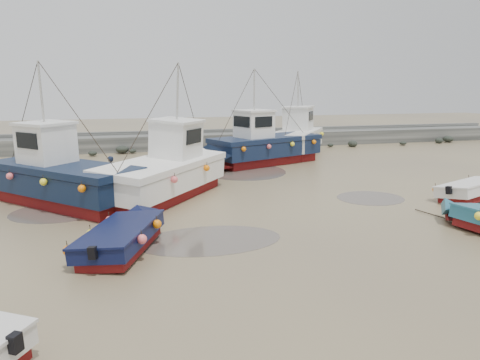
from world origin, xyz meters
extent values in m
plane|color=#8C7B55|center=(0.00, 0.00, 0.00)|extent=(120.00, 120.00, 0.00)
cube|color=slate|center=(0.00, 22.00, 0.60)|extent=(60.00, 2.20, 1.20)
cube|color=slate|center=(0.00, 23.21, 1.32)|extent=(60.00, 0.60, 0.25)
ellipsoid|color=black|center=(5.10, 19.02, 0.29)|extent=(0.84, 0.86, 0.51)
ellipsoid|color=black|center=(7.80, 20.56, 0.34)|extent=(0.98, 1.07, 0.72)
ellipsoid|color=black|center=(14.16, 19.54, 0.27)|extent=(0.78, 0.90, 0.59)
ellipsoid|color=black|center=(23.03, 19.80, 0.24)|extent=(0.68, 0.72, 0.52)
ellipsoid|color=black|center=(18.92, 19.27, 0.21)|extent=(0.60, 0.70, 0.31)
ellipsoid|color=black|center=(-5.07, 20.46, 0.35)|extent=(0.99, 0.80, 0.58)
ellipsoid|color=black|center=(12.19, 19.77, 0.19)|extent=(0.54, 0.46, 0.30)
ellipsoid|color=black|center=(9.69, 19.97, 0.21)|extent=(0.61, 0.47, 0.46)
ellipsoid|color=black|center=(24.28, 20.15, 0.32)|extent=(0.92, 0.97, 0.58)
ellipsoid|color=black|center=(-4.31, 20.27, 0.21)|extent=(0.61, 0.53, 0.32)
ellipsoid|color=black|center=(10.99, 20.60, 0.23)|extent=(0.67, 0.55, 0.43)
ellipsoid|color=black|center=(-9.17, 19.34, 0.38)|extent=(1.09, 0.88, 0.72)
ellipsoid|color=black|center=(-7.25, 19.65, 0.23)|extent=(0.65, 0.60, 0.37)
ellipsoid|color=black|center=(9.46, 19.39, 0.31)|extent=(0.88, 0.64, 0.62)
ellipsoid|color=black|center=(-0.92, 19.60, 0.22)|extent=(0.64, 0.62, 0.48)
ellipsoid|color=black|center=(7.84, 20.42, 0.19)|extent=(0.55, 0.45, 0.29)
cylinder|color=#554C43|center=(-2.60, -1.50, 0.00)|extent=(5.03, 5.03, 0.01)
cylinder|color=#554C43|center=(5.94, 2.51, 0.00)|extent=(3.16, 3.16, 0.01)
cylinder|color=#554C43|center=(-8.01, 3.69, 0.00)|extent=(3.94, 3.94, 0.01)
cylinder|color=#554C43|center=(1.96, 10.98, 0.00)|extent=(5.33, 5.33, 0.01)
cube|color=black|center=(-7.45, -8.19, 0.70)|extent=(0.27, 0.28, 0.35)
cube|color=maroon|center=(-5.51, -1.94, 0.15)|extent=(2.70, 3.91, 0.30)
cube|color=black|center=(-5.51, -1.94, 0.53)|extent=(3.04, 4.25, 0.45)
pyramid|color=black|center=(-4.66, 0.20, 0.98)|extent=(1.86, 1.30, 0.90)
cube|color=brown|center=(-5.51, -1.94, 0.69)|extent=(2.49, 3.55, 0.10)
cube|color=black|center=(-5.51, -1.94, 0.78)|extent=(3.13, 4.36, 0.07)
cube|color=black|center=(-6.26, -3.83, 0.70)|extent=(0.27, 0.25, 0.35)
cylinder|color=black|center=(-4.31, 1.07, 0.03)|extent=(0.78, 1.87, 0.04)
sphere|color=orange|center=(-6.99, -3.01, 0.63)|extent=(0.30, 0.30, 0.30)
sphere|color=orange|center=(-4.88, -3.02, 0.63)|extent=(0.30, 0.30, 0.30)
sphere|color=orange|center=(-6.42, -1.57, 0.63)|extent=(0.30, 0.30, 0.30)
sphere|color=orange|center=(-4.31, -1.58, 0.63)|extent=(0.30, 0.30, 0.30)
sphere|color=orange|center=(-5.85, -0.13, 0.63)|extent=(0.30, 0.30, 0.30)
pyramid|color=#215C73|center=(7.01, -1.83, 0.98)|extent=(1.72, 1.03, 0.90)
cylinder|color=black|center=(6.82, -0.97, 0.03)|extent=(0.46, 1.96, 0.04)
sphere|color=orange|center=(6.45, -3.63, 0.63)|extent=(0.30, 0.30, 0.30)
cube|color=maroon|center=(10.40, 1.07, 0.15)|extent=(3.92, 2.69, 0.30)
cube|color=silver|center=(10.40, 1.07, 0.53)|extent=(4.26, 3.01, 0.45)
cube|color=brown|center=(10.40, 1.07, 0.69)|extent=(3.56, 2.47, 0.10)
cube|color=silver|center=(10.40, 1.07, 0.78)|extent=(4.37, 3.10, 0.07)
cube|color=black|center=(8.50, 0.24, 0.70)|extent=(0.25, 0.27, 0.35)
sphere|color=orange|center=(8.59, 1.26, 0.63)|extent=(0.30, 0.30, 0.30)
sphere|color=orange|center=(11.50, 2.52, 0.63)|extent=(0.30, 0.30, 0.30)
cube|color=maroon|center=(-7.80, 4.77, 0.28)|extent=(6.22, 6.46, 0.55)
cube|color=#0D1A32|center=(-7.80, 4.77, 1.02)|extent=(6.85, 7.09, 0.95)
pyramid|color=#0D1A32|center=(-10.65, 7.84, 1.72)|extent=(2.86, 2.80, 1.40)
cube|color=brown|center=(-7.80, 4.77, 1.54)|extent=(6.66, 6.90, 0.08)
cube|color=#0D1A32|center=(-7.80, 4.77, 1.68)|extent=(7.00, 7.25, 0.30)
cube|color=white|center=(-8.47, 5.49, 2.65)|extent=(2.68, 2.69, 1.70)
cube|color=white|center=(-8.47, 5.49, 3.56)|extent=(2.90, 2.91, 0.12)
cube|color=black|center=(-9.17, 6.24, 2.91)|extent=(1.16, 1.08, 0.68)
cylinder|color=#B7B7B2|center=(-8.47, 5.49, 4.92)|extent=(0.10, 0.10, 2.60)
sphere|color=#F96367|center=(-6.85, 1.69, 1.38)|extent=(0.30, 0.30, 0.30)
sphere|color=#F96367|center=(-5.58, 4.45, 1.38)|extent=(0.30, 0.30, 0.30)
sphere|color=#F96367|center=(-8.43, 3.38, 1.38)|extent=(0.30, 0.30, 0.30)
sphere|color=#F96367|center=(-7.16, 6.15, 1.38)|extent=(0.30, 0.30, 0.30)
sphere|color=#F96367|center=(-10.01, 5.08, 1.38)|extent=(0.30, 0.30, 0.30)
sphere|color=#F96367|center=(-8.74, 7.85, 1.38)|extent=(0.30, 0.30, 0.30)
cube|color=maroon|center=(-3.50, 4.86, 0.28)|extent=(6.10, 6.99, 0.55)
cube|color=white|center=(-3.50, 4.86, 1.02)|extent=(6.72, 7.65, 0.95)
pyramid|color=white|center=(-0.84, 8.33, 1.72)|extent=(2.94, 2.72, 1.40)
cube|color=brown|center=(-3.50, 4.86, 1.54)|extent=(6.54, 7.45, 0.08)
cube|color=white|center=(-3.50, 4.86, 1.68)|extent=(6.87, 7.82, 0.30)
cube|color=white|center=(-2.87, 5.69, 2.65)|extent=(2.67, 2.70, 1.70)
cube|color=white|center=(-2.87, 5.69, 3.56)|extent=(2.88, 2.92, 0.12)
cube|color=black|center=(-2.24, 6.50, 2.91)|extent=(1.26, 0.99, 0.68)
cylinder|color=#B7B7B2|center=(-2.87, 5.69, 4.92)|extent=(0.10, 0.10, 2.60)
cylinder|color=black|center=(-0.13, 9.25, 0.03)|extent=(1.87, 2.41, 0.05)
sphere|color=#F96367|center=(-6.48, 3.32, 1.38)|extent=(0.30, 0.30, 0.30)
sphere|color=#F96367|center=(-3.29, 2.79, 1.38)|extent=(0.30, 0.30, 0.30)
sphere|color=#F96367|center=(-4.63, 5.73, 1.38)|extent=(0.30, 0.30, 0.30)
sphere|color=#F96367|center=(-1.44, 5.20, 1.38)|extent=(0.30, 0.30, 0.30)
sphere|color=#F96367|center=(-2.78, 8.14, 1.38)|extent=(0.30, 0.30, 0.30)
cube|color=maroon|center=(4.21, 13.12, 0.28)|extent=(7.49, 4.86, 0.55)
cube|color=#111D37|center=(4.21, 13.12, 1.02)|extent=(8.13, 5.45, 0.95)
pyramid|color=#111D37|center=(0.16, 11.48, 1.72)|extent=(2.36, 3.10, 1.40)
cube|color=brown|center=(4.21, 13.12, 1.54)|extent=(7.92, 5.28, 0.08)
cube|color=#111D37|center=(4.21, 13.12, 1.68)|extent=(8.31, 5.56, 0.30)
cube|color=white|center=(3.24, 12.73, 2.65)|extent=(2.58, 2.55, 1.70)
cube|color=white|center=(3.24, 12.73, 3.56)|extent=(2.79, 2.75, 0.12)
cube|color=black|center=(2.30, 12.35, 2.91)|extent=(0.67, 1.55, 0.68)
cylinder|color=#B7B7B2|center=(3.24, 12.73, 4.92)|extent=(0.10, 0.10, 2.60)
cylinder|color=black|center=(-0.93, 11.03, 0.03)|extent=(2.80, 1.18, 0.05)
sphere|color=#F96367|center=(7.59, 12.87, 1.38)|extent=(0.30, 0.30, 0.30)
sphere|color=#F96367|center=(5.52, 15.28, 1.38)|extent=(0.30, 0.30, 0.30)
sphere|color=#F96367|center=(5.71, 12.11, 1.38)|extent=(0.30, 0.30, 0.30)
sphere|color=#F96367|center=(3.64, 14.52, 1.38)|extent=(0.30, 0.30, 0.30)
sphere|color=#F96367|center=(3.84, 11.35, 1.38)|extent=(0.30, 0.30, 0.30)
sphere|color=#F96367|center=(1.76, 13.75, 1.38)|extent=(0.30, 0.30, 0.30)
sphere|color=#F96367|center=(1.96, 10.58, 1.38)|extent=(0.30, 0.30, 0.30)
cube|color=maroon|center=(7.52, 16.00, 0.28)|extent=(5.45, 6.37, 0.55)
cube|color=silver|center=(7.52, 16.00, 1.02)|extent=(6.05, 6.97, 0.95)
pyramid|color=silver|center=(9.73, 19.14, 1.72)|extent=(3.08, 2.76, 1.40)
cube|color=brown|center=(7.52, 16.00, 1.54)|extent=(5.87, 6.79, 0.08)
cube|color=silver|center=(7.52, 16.00, 1.68)|extent=(6.18, 7.13, 0.30)
cube|color=white|center=(8.03, 16.73, 2.65)|extent=(2.73, 2.75, 1.70)
cube|color=white|center=(8.03, 16.73, 3.56)|extent=(2.95, 2.97, 0.12)
cube|color=black|center=(8.62, 17.57, 2.91)|extent=(1.37, 0.99, 0.68)
cylinder|color=#B7B7B2|center=(8.03, 16.73, 4.92)|extent=(0.10, 0.10, 2.60)
cylinder|color=black|center=(10.36, 20.04, 0.03)|extent=(1.77, 2.48, 0.05)
sphere|color=#F96367|center=(4.78, 14.72, 1.38)|extent=(0.30, 0.30, 0.30)
sphere|color=#F96367|center=(7.84, 13.85, 1.38)|extent=(0.30, 0.30, 0.30)
sphere|color=#F96367|center=(5.99, 16.44, 1.38)|extent=(0.30, 0.30, 0.30)
sphere|color=#F96367|center=(9.05, 15.56, 1.38)|extent=(0.30, 0.30, 0.30)
sphere|color=#F96367|center=(7.19, 18.15, 1.38)|extent=(0.30, 0.30, 0.30)
sphere|color=#F96367|center=(10.25, 17.28, 1.38)|extent=(0.30, 0.30, 0.30)
imported|color=#172037|center=(-5.87, 7.75, 0.00)|extent=(0.72, 0.60, 1.70)
camera|label=1|loc=(-5.55, -16.59, 5.24)|focal=35.00mm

